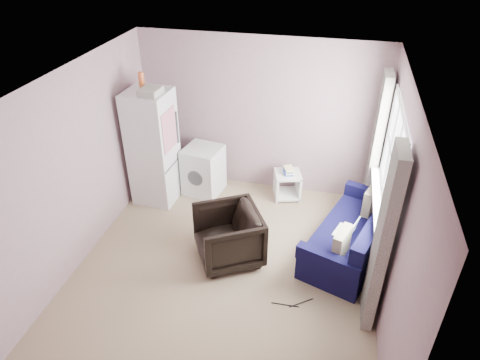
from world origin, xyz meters
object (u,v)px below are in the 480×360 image
object	(u,v)px
side_table	(287,183)
sofa	(355,237)
washing_machine	(203,169)
armchair	(228,234)
fridge	(153,147)

from	to	relation	value
side_table	sofa	size ratio (longest dim) A/B	0.28
washing_machine	sofa	world-z (taller)	washing_machine
sofa	armchair	bearing A→B (deg)	-144.63
side_table	armchair	bearing A→B (deg)	-108.82
side_table	washing_machine	bearing A→B (deg)	-174.01
armchair	washing_machine	world-z (taller)	armchair
washing_machine	side_table	xyz separation A→B (m)	(1.36, 0.14, -0.16)
side_table	sofa	xyz separation A→B (m)	(1.07, -1.16, 0.03)
washing_machine	sofa	bearing A→B (deg)	-12.69
sofa	washing_machine	bearing A→B (deg)	176.49
armchair	washing_machine	bearing A→B (deg)	178.46
fridge	washing_machine	bearing A→B (deg)	31.29
armchair	fridge	distance (m)	1.93
side_table	sofa	bearing A→B (deg)	-47.38
washing_machine	sofa	size ratio (longest dim) A/B	0.41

